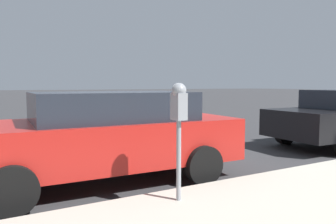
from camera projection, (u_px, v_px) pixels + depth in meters
ground_plane at (125, 164)px, 6.67m from camera, size 220.00×220.00×0.00m
parking_meter at (179, 111)px, 4.13m from camera, size 0.21×0.19×1.51m
car_red at (105, 134)px, 5.43m from camera, size 2.13×4.58×1.50m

